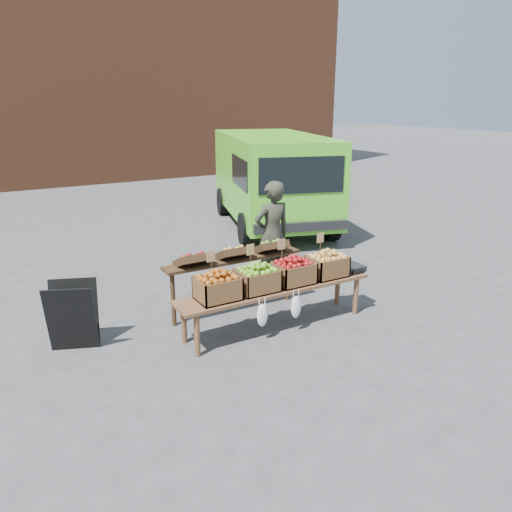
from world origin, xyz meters
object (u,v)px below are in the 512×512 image
chalkboard_sign (73,316)px  crate_russet_pears (257,280)px  back_table (234,277)px  weighing_scale (351,268)px  crate_golden_apples (218,288)px  crate_green_apples (327,266)px  vendor (272,235)px  delivery_van (272,182)px  crate_red_apples (293,273)px  display_bench (275,307)px

chalkboard_sign → crate_russet_pears: bearing=2.7°
back_table → weighing_scale: 1.65m
crate_golden_apples → crate_green_apples: same height
crate_green_apples → weighing_scale: 0.44m
vendor → crate_russet_pears: bearing=51.9°
delivery_van → crate_red_apples: size_ratio=9.40×
back_table → crate_red_apples: back_table is taller
chalkboard_sign → crate_russet_pears: 2.25m
crate_russet_pears → crate_green_apples: same height
chalkboard_sign → crate_golden_apples: size_ratio=1.70×
crate_green_apples → weighing_scale: size_ratio=1.47×
weighing_scale → crate_golden_apples: bearing=180.0°
delivery_van → crate_golden_apples: bearing=-110.7°
vendor → crate_green_apples: (0.07, -1.30, -0.14)m
crate_golden_apples → crate_russet_pears: 0.55m
vendor → crate_russet_pears: size_ratio=3.41×
delivery_van → crate_green_apples: (-2.03, -4.66, -0.34)m
back_table → weighing_scale: back_table is taller
back_table → crate_green_apples: size_ratio=4.20×
display_bench → crate_green_apples: (0.82, 0.00, 0.42)m
crate_russet_pears → display_bench: bearing=0.0°
weighing_scale → crate_red_apples: bearing=180.0°
vendor → crate_green_apples: size_ratio=3.41×
vendor → back_table: 1.19m
crate_russet_pears → back_table: bearing=86.4°
crate_golden_apples → crate_red_apples: size_ratio=1.00×
vendor → back_table: vendor is taller
crate_russet_pears → crate_golden_apples: bearing=180.0°
back_table → chalkboard_sign: bearing=-180.0°
crate_red_apples → weighing_scale: size_ratio=1.47×
vendor → crate_golden_apples: vendor is taller
crate_green_apples → weighing_scale: (0.43, 0.00, -0.10)m
delivery_van → crate_red_apples: 5.34m
crate_red_apples → crate_green_apples: size_ratio=1.00×
vendor → chalkboard_sign: 3.23m
chalkboard_sign → back_table: back_table is taller
back_table → display_bench: size_ratio=0.78×
crate_red_apples → weighing_scale: bearing=0.0°
chalkboard_sign → weighing_scale: chalkboard_sign is taller
chalkboard_sign → crate_golden_apples: 1.75m
delivery_van → crate_golden_apples: delivery_van is taller
delivery_van → crate_red_apples: (-2.58, -4.66, -0.34)m
weighing_scale → crate_russet_pears: bearing=180.0°
chalkboard_sign → display_bench: 2.50m
crate_red_apples → weighing_scale: (0.98, 0.00, -0.10)m
chalkboard_sign → weighing_scale: bearing=10.3°
chalkboard_sign → crate_green_apples: bearing=8.8°
vendor → crate_russet_pears: 1.66m
display_bench → crate_red_apples: size_ratio=5.40×
vendor → crate_green_apples: 1.31m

